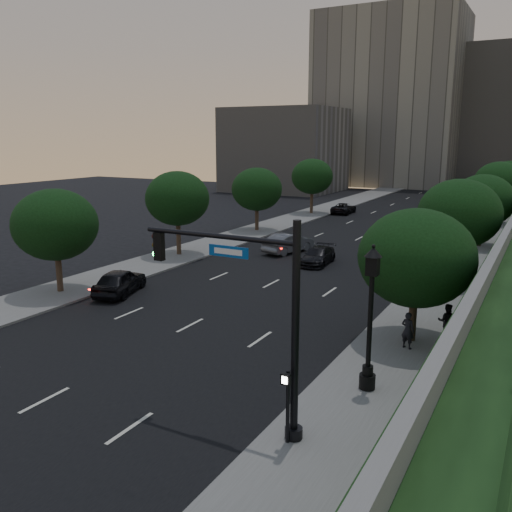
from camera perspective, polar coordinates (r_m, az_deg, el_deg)
The scene contains 27 objects.
ground at distance 24.06m, azimuth -13.98°, elevation -10.70°, with size 160.00×160.00×0.00m, color black.
road_surface at distance 49.44m, azimuth 10.08°, elevation 1.44°, with size 16.00×140.00×0.02m, color black.
sidewalk_right at distance 47.27m, azimuth 21.92°, elevation 0.30°, with size 4.50×140.00×0.15m, color slate.
sidewalk_left at distance 53.49m, azimuth -0.38°, elevation 2.54°, with size 4.50×140.00×0.15m, color slate.
office_block_left at distance 112.18m, azimuth 13.94°, elevation 15.55°, with size 26.00×20.00×32.00m, color gray.
office_block_mid at distance 118.51m, azimuth 24.79°, elevation 13.16°, with size 22.00×18.00×26.00m, color gray.
office_block_filler at distance 95.50m, azimuth 3.04°, elevation 11.08°, with size 18.00×16.00×14.00m, color gray.
tree_right_a at distance 25.16m, azimuth 16.53°, elevation -0.20°, with size 5.20×5.20×6.24m.
tree_right_b at distance 36.74m, azimuth 20.62°, elevation 4.17°, with size 5.20×5.20×6.74m.
tree_right_c at distance 49.62m, azimuth 22.78°, elevation 5.39°, with size 5.20×5.20×6.24m.
tree_right_d at distance 63.46m, azimuth 24.21°, elevation 7.06°, with size 5.20×5.20×6.74m.
tree_right_e at distance 78.42m, azimuth 25.12°, elevation 7.45°, with size 5.20×5.20×6.24m.
tree_left_a at distance 34.18m, azimuth -20.38°, elevation 3.10°, with size 5.00×5.00×6.34m.
tree_left_b at distance 42.88m, azimuth -8.28°, elevation 6.01°, with size 5.00×5.00×6.71m.
tree_left_c at distance 53.83m, azimuth 0.09°, elevation 7.04°, with size 5.00×5.00×6.34m.
tree_left_d at distance 66.39m, azimuth 5.93°, elevation 8.33°, with size 5.00×5.00×6.71m.
traffic_signal_mast at distance 16.73m, azimuth 0.73°, elevation -7.25°, with size 5.68×0.56×7.00m.
street_lamp at distance 20.21m, azimuth 11.90°, elevation -7.11°, with size 0.64×0.64×5.62m.
pedestrian_signal at distance 16.86m, azimuth 3.30°, elevation -14.92°, with size 0.30×0.33×2.50m.
sedan_near_left at distance 33.63m, azimuth -14.15°, elevation -2.60°, with size 1.85×4.61×1.57m, color black.
sedan_mid_left at distance 44.30m, azimuth 3.43°, elevation 1.38°, with size 1.70×4.88×1.61m, color #56575C.
sedan_far_left at distance 67.75m, azimuth 9.22°, elevation 4.98°, with size 2.16×4.69×1.30m, color black.
sedan_near_right at distance 40.46m, azimuth 6.53°, elevation 0.01°, with size 1.78×4.39×1.27m, color black.
sedan_far_right at distance 56.22m, azimuth 19.81°, elevation 2.95°, with size 1.71×4.25×1.45m, color slate.
pedestrian_a at distance 24.94m, azimuth 15.68°, elevation -7.54°, with size 0.61×0.40×1.66m, color black.
pedestrian_b at distance 26.59m, azimuth 19.44°, elevation -6.50°, with size 0.82×0.64×1.69m, color black.
pedestrian_c at distance 32.57m, azimuth 16.44°, elevation -2.82°, with size 1.01×0.42×1.73m, color black.
Camera 1 is at (15.28, -16.09, 9.32)m, focal length 38.00 mm.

